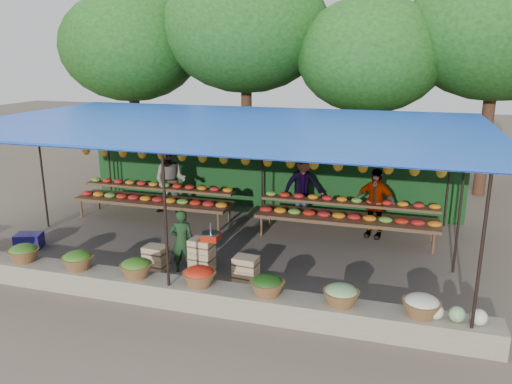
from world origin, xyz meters
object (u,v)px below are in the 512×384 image
(crate_counter, at_px, (201,261))
(weighing_scale, at_px, (211,236))
(blue_crate_back, at_px, (29,241))
(vendor_seated, at_px, (182,241))

(crate_counter, relative_size, weighing_scale, 6.59)
(crate_counter, relative_size, blue_crate_back, 4.27)
(weighing_scale, bearing_deg, crate_counter, 180.00)
(blue_crate_back, bearing_deg, crate_counter, -22.64)
(vendor_seated, height_order, blue_crate_back, vendor_seated)
(weighing_scale, bearing_deg, blue_crate_back, 176.57)
(crate_counter, bearing_deg, weighing_scale, 0.00)
(crate_counter, distance_m, vendor_seated, 0.56)
(crate_counter, xyz_separation_m, weighing_scale, (0.23, 0.00, 0.55))
(vendor_seated, relative_size, blue_crate_back, 2.31)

